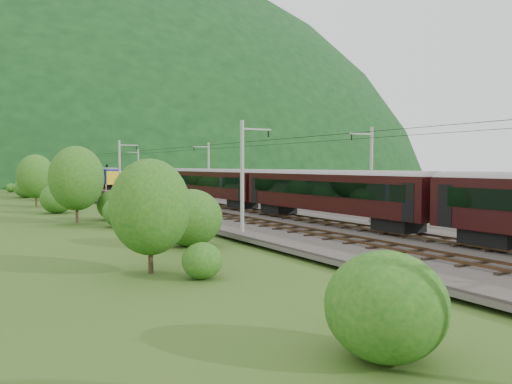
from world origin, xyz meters
TOP-DOWN VIEW (x-y plane):
  - ground at (0.00, 0.00)m, footprint 600.00×600.00m
  - railbed at (0.00, 10.00)m, footprint 14.00×220.00m
  - track_left at (-2.40, 10.00)m, footprint 2.40×220.00m
  - track_right at (2.40, 10.00)m, footprint 2.40×220.00m
  - catenary_left at (-6.12, 32.00)m, footprint 2.54×192.28m
  - catenary_right at (6.12, 32.00)m, footprint 2.54×192.28m
  - overhead_wires at (0.00, 10.00)m, footprint 4.83×198.00m
  - mountain_main at (0.00, 260.00)m, footprint 504.00×360.00m
  - train at (2.40, 11.73)m, footprint 2.92×139.17m
  - hazard_post_near at (0.04, 64.45)m, footprint 0.14×0.14m
  - hazard_post_far at (0.30, 48.95)m, footprint 0.18×0.18m
  - signal at (-3.28, 46.38)m, footprint 0.23×0.23m
  - vegetation_left at (-13.74, 25.29)m, footprint 8.68×143.95m
  - vegetation_right at (12.01, 15.11)m, footprint 7.28×101.15m

SIDE VIEW (x-z plane):
  - ground at x=0.00m, z-range 0.00..0.00m
  - mountain_main at x=0.00m, z-range -122.00..122.00m
  - railbed at x=0.00m, z-range 0.00..0.30m
  - track_left at x=-2.40m, z-range 0.24..0.51m
  - track_right at x=2.40m, z-range 0.24..0.51m
  - hazard_post_near at x=0.04m, z-range 0.30..1.62m
  - hazard_post_far at x=0.30m, z-range 0.30..1.98m
  - vegetation_right at x=12.01m, z-range -0.21..2.96m
  - signal at x=-3.28m, z-range 0.48..2.59m
  - vegetation_left at x=-13.74m, z-range -0.78..6.04m
  - train at x=2.40m, z-range 0.93..6.01m
  - catenary_left at x=-6.12m, z-range 0.50..8.50m
  - catenary_right at x=6.12m, z-range 0.50..8.50m
  - overhead_wires at x=0.00m, z-range 7.08..7.12m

